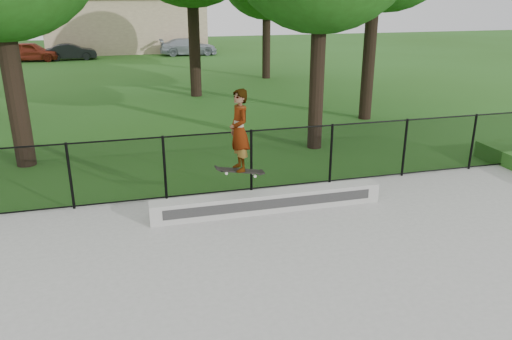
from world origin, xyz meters
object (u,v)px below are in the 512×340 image
at_px(grind_ledge, 268,201).
at_px(car_c, 188,47).
at_px(car_a, 30,51).
at_px(skater_airborne, 239,132).
at_px(car_b, 71,52).

xyz_separation_m(grind_ledge, car_c, (2.21, 29.07, 0.35)).
height_order(car_a, skater_airborne, skater_airborne).
xyz_separation_m(car_b, skater_airborne, (5.47, -28.45, 1.32)).
relative_size(car_a, car_c, 0.98).
bearing_deg(car_a, car_c, -80.16).
relative_size(grind_ledge, car_a, 1.31).
relative_size(car_a, skater_airborne, 2.11).
bearing_deg(car_a, grind_ledge, -156.59).
height_order(grind_ledge, skater_airborne, skater_airborne).
bearing_deg(car_c, car_a, 95.39).
bearing_deg(car_c, car_b, 96.46).
xyz_separation_m(car_b, car_c, (8.32, 0.68, 0.06)).
height_order(grind_ledge, car_c, car_c).
height_order(car_a, car_b, car_a).
bearing_deg(skater_airborne, car_a, 105.95).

